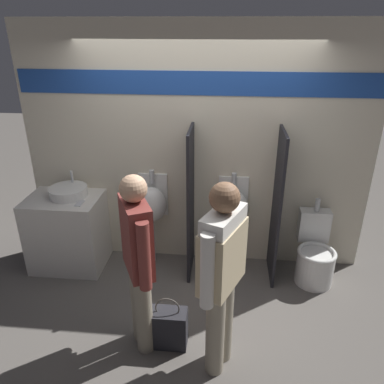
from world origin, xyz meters
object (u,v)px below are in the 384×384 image
Objects in this scene: urinal_far at (233,208)px; person_in_vest at (222,269)px; cell_phone at (80,203)px; person_with_lanyard at (138,259)px; shopping_bag at (168,327)px; toilet at (315,256)px; sink_basin at (68,192)px; urinal_near_counter at (152,204)px.

person_in_vest is at bearing -93.69° from urinal_far.
person_with_lanyard is (0.87, -0.99, 0.03)m from cell_phone.
urinal_far is at bearing 66.91° from shopping_bag.
person_with_lanyard reaches higher than cell_phone.
person_with_lanyard is at bearing -121.06° from urinal_far.
toilet is at bearing -83.27° from person_with_lanyard.
person_with_lanyard is 0.75m from shopping_bag.
shopping_bag is at bearing -42.14° from cell_phone.
cell_phone is at bearing -43.15° from sink_basin.
sink_basin is 0.26× the size of person_with_lanyard.
person_in_vest is at bearing -19.65° from shopping_bag.
toilet is (1.84, -0.18, -0.47)m from urinal_near_counter.
sink_basin is 1.85m from urinal_far.
urinal_near_counter is 1.45m from shopping_bag.
person_with_lanyard is (-0.68, 0.16, -0.07)m from person_in_vest.
toilet is at bearing 36.88° from shopping_bag.
toilet is at bearing -1.55° from sink_basin.
cell_phone is 0.09× the size of person_with_lanyard.
person_in_vest reaches higher than shopping_bag.
urinal_near_counter is 0.70× the size of person_with_lanyard.
sink_basin is 0.27m from cell_phone.
cell_phone is 0.27× the size of shopping_bag.
sink_basin is 0.37× the size of urinal_far.
urinal_far reaches higher than sink_basin.
urinal_far is 0.68× the size of person_in_vest.
urinal_near_counter is at bearing 106.30° from shopping_bag.
person_in_vest is 0.70m from person_with_lanyard.
urinal_far reaches higher than shopping_bag.
toilet is at bearing 2.40° from cell_phone.
toilet is 2.11m from person_with_lanyard.
person_with_lanyard is (1.07, -1.18, -0.02)m from sink_basin.
person_with_lanyard is at bearing -83.34° from urinal_near_counter.
sink_basin is 0.94m from urinal_near_counter.
cell_phone is 0.12× the size of urinal_far.
toilet reaches higher than cell_phone.
person_in_vest reaches higher than toilet.
urinal_far reaches higher than cell_phone.
cell_phone is at bearing -158.29° from urinal_near_counter.
shopping_bag is (1.29, -1.18, -0.73)m from sink_basin.
sink_basin is at bearing -176.70° from urinal_far.
person_in_vest reaches higher than cell_phone.
cell_phone reaches higher than shopping_bag.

